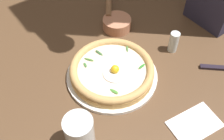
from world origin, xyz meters
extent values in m
cube|color=brown|center=(0.00, 0.00, -0.01)|extent=(2.40, 2.40, 0.03)
cylinder|color=white|center=(0.03, -0.03, 0.01)|extent=(0.29, 0.29, 0.01)
cylinder|color=tan|center=(0.03, -0.03, 0.02)|extent=(0.26, 0.26, 0.02)
torus|color=tan|center=(0.03, -0.03, 0.04)|extent=(0.26, 0.26, 0.02)
cylinder|color=#F5DEC0|center=(0.03, -0.03, 0.04)|extent=(0.22, 0.22, 0.00)
ellipsoid|color=white|center=(0.01, -0.02, 0.04)|extent=(0.07, 0.07, 0.01)
sphere|color=yellow|center=(0.02, -0.03, 0.05)|extent=(0.03, 0.03, 0.03)
ellipsoid|color=#4E963A|center=(-0.04, 0.02, 0.04)|extent=(0.03, 0.02, 0.01)
ellipsoid|color=#447438|center=(0.08, -0.12, 0.04)|extent=(0.03, 0.02, 0.01)
ellipsoid|color=#32592E|center=(0.11, -0.03, 0.04)|extent=(0.03, 0.02, 0.01)
ellipsoid|color=#487A34|center=(0.11, 0.01, 0.04)|extent=(0.03, 0.02, 0.01)
ellipsoid|color=#40793C|center=(0.09, 0.04, 0.04)|extent=(0.02, 0.01, 0.01)
ellipsoid|color=#2C7E2B|center=(-0.01, -0.11, 0.04)|extent=(0.01, 0.03, 0.01)
cylinder|color=#B87656|center=(0.22, -0.17, 0.02)|extent=(0.11, 0.11, 0.04)
cylinder|color=brown|center=(0.29, -0.19, 0.04)|extent=(0.10, 0.08, 0.02)
cube|color=black|center=(-0.13, -0.32, 0.01)|extent=(0.07, 0.07, 0.01)
cylinder|color=silver|center=(-0.11, 0.17, 0.06)|extent=(0.07, 0.07, 0.12)
cylinder|color=white|center=(-0.11, 0.17, 0.03)|extent=(0.07, 0.07, 0.05)
cube|color=white|center=(-0.24, -0.12, 0.00)|extent=(0.10, 0.15, 0.01)
cylinder|color=silver|center=(0.01, -0.27, 0.04)|extent=(0.03, 0.03, 0.08)
camera|label=1|loc=(-0.40, 0.27, 0.65)|focal=41.81mm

